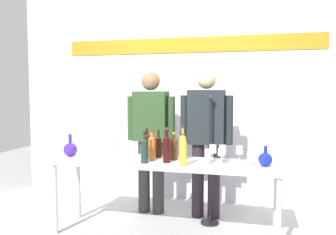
{
  "coord_description": "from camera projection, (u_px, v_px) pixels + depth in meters",
  "views": [
    {
      "loc": [
        0.9,
        -3.35,
        1.47
      ],
      "look_at": [
        0.0,
        0.15,
        1.19
      ],
      "focal_mm": 37.49,
      "sensor_mm": 36.0,
      "label": 1
    }
  ],
  "objects": [
    {
      "name": "ground_plane",
      "position": [
        164.0,
        235.0,
        3.57
      ],
      "size": [
        10.0,
        10.0,
        0.0
      ],
      "primitive_type": "plane",
      "color": "#B0B0AF"
    },
    {
      "name": "back_wall",
      "position": [
        189.0,
        88.0,
        4.71
      ],
      "size": [
        4.88,
        0.11,
        3.0
      ],
      "color": "white",
      "rests_on": "ground"
    },
    {
      "name": "display_table",
      "position": [
        164.0,
        167.0,
        3.51
      ],
      "size": [
        2.31,
        0.58,
        0.77
      ],
      "color": "silver",
      "rests_on": "ground"
    },
    {
      "name": "decanter_blue_left",
      "position": [
        70.0,
        149.0,
        3.74
      ],
      "size": [
        0.15,
        0.15,
        0.24
      ],
      "color": "#442392",
      "rests_on": "display_table"
    },
    {
      "name": "decanter_blue_right",
      "position": [
        265.0,
        159.0,
        3.25
      ],
      "size": [
        0.13,
        0.13,
        0.19
      ],
      "color": "#1325B7",
      "rests_on": "display_table"
    },
    {
      "name": "presenter_left",
      "position": [
        151.0,
        133.0,
        4.18
      ],
      "size": [
        0.59,
        0.22,
        1.69
      ],
      "color": "#32302E",
      "rests_on": "ground"
    },
    {
      "name": "presenter_right",
      "position": [
        206.0,
        134.0,
        4.01
      ],
      "size": [
        0.6,
        0.22,
        1.7
      ],
      "color": "#281F26",
      "rests_on": "ground"
    },
    {
      "name": "wine_bottle_0",
      "position": [
        152.0,
        147.0,
        3.53
      ],
      "size": [
        0.07,
        0.07,
        0.3
      ],
      "color": "#CB6D29",
      "rests_on": "display_table"
    },
    {
      "name": "wine_bottle_1",
      "position": [
        174.0,
        148.0,
        3.55
      ],
      "size": [
        0.07,
        0.07,
        0.28
      ],
      "color": "#512C16",
      "rests_on": "display_table"
    },
    {
      "name": "wine_bottle_2",
      "position": [
        167.0,
        148.0,
        3.41
      ],
      "size": [
        0.07,
        0.07,
        0.34
      ],
      "color": "#350C0E",
      "rests_on": "display_table"
    },
    {
      "name": "wine_bottle_3",
      "position": [
        144.0,
        150.0,
        3.39
      ],
      "size": [
        0.07,
        0.07,
        0.3
      ],
      "color": "#183525",
      "rests_on": "display_table"
    },
    {
      "name": "wine_bottle_4",
      "position": [
        147.0,
        145.0,
        3.67
      ],
      "size": [
        0.07,
        0.07,
        0.31
      ],
      "color": "#371512",
      "rests_on": "display_table"
    },
    {
      "name": "wine_bottle_5",
      "position": [
        183.0,
        152.0,
        3.26
      ],
      "size": [
        0.07,
        0.07,
        0.31
      ],
      "color": "gold",
      "rests_on": "display_table"
    },
    {
      "name": "wine_bottle_6",
      "position": [
        183.0,
        146.0,
        3.57
      ],
      "size": [
        0.07,
        0.07,
        0.34
      ],
      "color": "gold",
      "rests_on": "display_table"
    },
    {
      "name": "wine_bottle_7",
      "position": [
        158.0,
        146.0,
        3.68
      ],
      "size": [
        0.06,
        0.06,
        0.29
      ],
      "color": "#371406",
      "rests_on": "display_table"
    },
    {
      "name": "wine_glass_left_0",
      "position": [
        99.0,
        146.0,
        3.85
      ],
      "size": [
        0.06,
        0.06,
        0.14
      ],
      "color": "white",
      "rests_on": "display_table"
    },
    {
      "name": "wine_glass_left_1",
      "position": [
        111.0,
        145.0,
        3.8
      ],
      "size": [
        0.07,
        0.07,
        0.15
      ],
      "color": "white",
      "rests_on": "display_table"
    },
    {
      "name": "wine_glass_left_2",
      "position": [
        104.0,
        151.0,
        3.51
      ],
      "size": [
        0.06,
        0.06,
        0.14
      ],
      "color": "white",
      "rests_on": "display_table"
    },
    {
      "name": "wine_glass_right_0",
      "position": [
        223.0,
        150.0,
        3.46
      ],
      "size": [
        0.07,
        0.07,
        0.17
      ],
      "color": "white",
      "rests_on": "display_table"
    },
    {
      "name": "wine_glass_right_1",
      "position": [
        222.0,
        152.0,
        3.34
      ],
      "size": [
        0.07,
        0.07,
        0.16
      ],
      "color": "white",
      "rests_on": "display_table"
    },
    {
      "name": "wine_glass_right_2",
      "position": [
        213.0,
        149.0,
        3.51
      ],
      "size": [
        0.07,
        0.07,
        0.16
      ],
      "color": "white",
      "rests_on": "display_table"
    },
    {
      "name": "wine_glass_right_3",
      "position": [
        208.0,
        154.0,
        3.33
      ],
      "size": [
        0.06,
        0.06,
        0.15
      ],
      "color": "white",
      "rests_on": "display_table"
    },
    {
      "name": "wine_glass_right_4",
      "position": [
        251.0,
        156.0,
        3.23
      ],
      "size": [
        0.07,
        0.07,
        0.14
      ],
      "color": "white",
      "rests_on": "display_table"
    },
    {
      "name": "wine_glass_right_5",
      "position": [
        239.0,
        150.0,
        3.45
      ],
      "size": [
        0.07,
        0.07,
        0.16
      ],
      "color": "white",
      "rests_on": "display_table"
    },
    {
      "name": "microphone_stand",
      "position": [
        210.0,
        182.0,
        3.85
      ],
      "size": [
        0.2,
        0.2,
        1.43
      ],
      "color": "black",
      "rests_on": "ground"
    }
  ]
}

